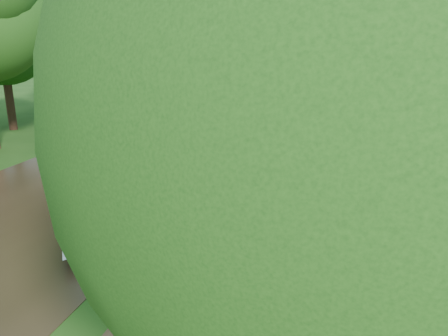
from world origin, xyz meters
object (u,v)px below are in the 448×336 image
second_boat (248,117)px  pedestrian_dark (299,106)px  sandwich_board (192,294)px  pedestrian_pink (304,99)px  plant_boat (161,173)px

second_boat → pedestrian_dark: 5.74m
second_boat → sandwich_board: second_boat is taller
pedestrian_pink → sandwich_board: bearing=-74.5°
plant_boat → pedestrian_pink: size_ratio=7.66×
sandwich_board → pedestrian_dark: pedestrian_dark is taller
sandwich_board → pedestrian_dark: 27.38m
plant_boat → sandwich_board: 8.25m
plant_boat → pedestrian_dark: plant_boat is taller
plant_boat → second_boat: size_ratio=1.76×
second_boat → pedestrian_dark: size_ratio=4.68×
sandwich_board → pedestrian_pink: bearing=83.9°
pedestrian_pink → pedestrian_dark: pedestrian_pink is taller
sandwich_board → pedestrian_dark: bearing=84.1°
plant_boat → pedestrian_pink: bearing=82.0°
pedestrian_pink → plant_boat: bearing=-83.4°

